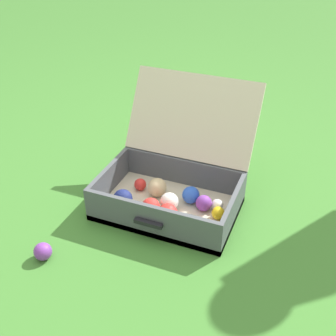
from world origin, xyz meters
TOP-DOWN VIEW (x-y plane):
  - ground_plane at (0.00, 0.00)m, footprint 16.00×16.00m
  - open_suitcase at (-0.08, 0.07)m, footprint 0.55×0.57m
  - stray_ball_on_grass at (-0.38, -0.41)m, footprint 0.06×0.06m

SIDE VIEW (x-z plane):
  - ground_plane at x=0.00m, z-range 0.00..0.00m
  - stray_ball_on_grass at x=-0.38m, z-range 0.00..0.06m
  - open_suitcase at x=-0.08m, z-range -0.12..0.34m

